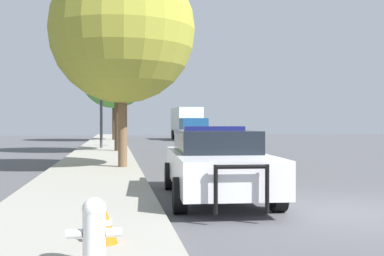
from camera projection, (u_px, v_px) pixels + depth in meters
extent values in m
plane|color=#4F4F54|center=(361.00, 213.00, 8.78)|extent=(110.00, 110.00, 0.00)
cube|color=#99968C|center=(74.00, 218.00, 7.96)|extent=(3.00, 110.00, 0.13)
cube|color=white|center=(216.00, 168.00, 10.41)|extent=(2.17, 5.23, 0.68)
cube|color=black|center=(215.00, 141.00, 10.66)|extent=(1.76, 2.75, 0.47)
cylinder|color=black|center=(278.00, 194.00, 8.93)|extent=(0.28, 0.68, 0.66)
cylinder|color=black|center=(180.00, 195.00, 8.74)|extent=(0.28, 0.68, 0.66)
cylinder|color=black|center=(243.00, 175.00, 12.09)|extent=(0.28, 0.68, 0.66)
cylinder|color=black|center=(170.00, 176.00, 11.90)|extent=(0.28, 0.68, 0.66)
cylinder|color=black|center=(267.00, 189.00, 7.78)|extent=(0.07, 0.07, 0.80)
cylinder|color=black|center=(216.00, 190.00, 7.70)|extent=(0.07, 0.07, 0.80)
cylinder|color=black|center=(242.00, 167.00, 7.74)|extent=(0.89, 0.12, 0.07)
cube|color=navy|center=(215.00, 128.00, 10.65)|extent=(1.36, 0.28, 0.09)
cube|color=navy|center=(259.00, 166.00, 10.50)|extent=(0.22, 3.68, 0.19)
cylinder|color=white|center=(94.00, 238.00, 5.17)|extent=(0.25, 0.25, 0.56)
sphere|color=white|center=(94.00, 209.00, 5.17)|extent=(0.26, 0.26, 0.26)
cylinder|color=white|center=(74.00, 234.00, 5.14)|extent=(0.17, 0.10, 0.10)
cylinder|color=white|center=(114.00, 232.00, 5.20)|extent=(0.17, 0.10, 0.10)
cylinder|color=#424247|center=(101.00, 100.00, 28.98)|extent=(0.16, 0.16, 5.75)
cylinder|color=#424247|center=(135.00, 56.00, 29.28)|extent=(4.07, 0.11, 0.11)
cube|color=black|center=(168.00, 64.00, 29.60)|extent=(0.30, 0.24, 0.90)
sphere|color=red|center=(168.00, 59.00, 29.47)|extent=(0.20, 0.20, 0.20)
sphere|color=orange|center=(168.00, 63.00, 29.48)|extent=(0.20, 0.20, 0.20)
sphere|color=green|center=(168.00, 68.00, 29.48)|extent=(0.20, 0.20, 0.20)
cube|color=#474C51|center=(186.00, 133.00, 46.88)|extent=(1.92, 4.06, 0.56)
cube|color=black|center=(186.00, 128.00, 46.67)|extent=(1.62, 2.13, 0.50)
cylinder|color=black|center=(176.00, 135.00, 47.99)|extent=(0.26, 0.72, 0.71)
cylinder|color=black|center=(193.00, 135.00, 48.23)|extent=(0.26, 0.72, 0.71)
cylinder|color=black|center=(178.00, 136.00, 45.53)|extent=(0.26, 0.72, 0.71)
cylinder|color=black|center=(197.00, 136.00, 45.77)|extent=(0.26, 0.72, 0.71)
cube|color=navy|center=(194.00, 127.00, 43.21)|extent=(2.39, 2.01, 1.58)
cube|color=white|center=(186.00, 121.00, 46.55)|extent=(2.52, 5.01, 2.61)
cylinder|color=black|center=(205.00, 136.00, 43.64)|extent=(0.32, 0.94, 0.93)
cylinder|color=black|center=(181.00, 136.00, 43.18)|extent=(0.32, 0.94, 0.93)
cylinder|color=black|center=(196.00, 134.00, 47.69)|extent=(0.32, 0.94, 0.93)
cylinder|color=black|center=(173.00, 135.00, 47.24)|extent=(0.32, 0.94, 0.93)
cylinder|color=#4C3823|center=(114.00, 116.00, 42.48)|extent=(0.34, 0.34, 4.17)
sphere|color=#4C8E38|center=(114.00, 73.00, 42.43)|extent=(6.15, 6.15, 6.15)
cylinder|color=#4C3823|center=(118.00, 113.00, 26.03)|extent=(0.42, 0.42, 4.13)
sphere|color=#999933|center=(118.00, 49.00, 25.99)|extent=(5.06, 5.06, 5.06)
cylinder|color=brown|center=(123.00, 119.00, 16.55)|extent=(0.31, 0.31, 3.31)
sphere|color=#999933|center=(122.00, 31.00, 16.51)|extent=(5.01, 5.01, 5.01)
cone|color=orange|center=(104.00, 224.00, 6.06)|extent=(0.34, 0.34, 0.49)
cylinder|color=white|center=(104.00, 222.00, 6.06)|extent=(0.19, 0.19, 0.07)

